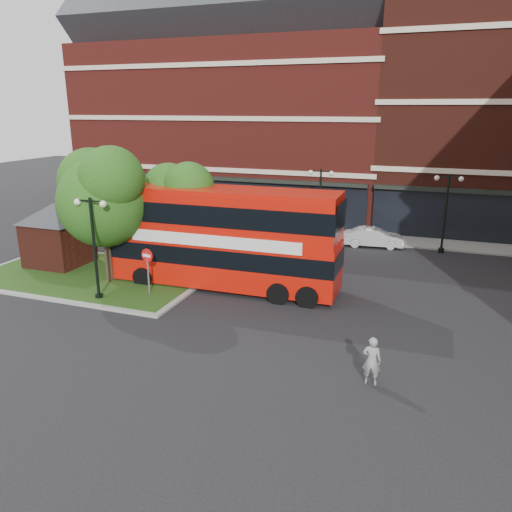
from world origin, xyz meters
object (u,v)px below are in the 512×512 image
at_px(bus, 223,231).
at_px(woman, 372,361).
at_px(car_silver, 295,229).
at_px(car_white, 373,237).

relative_size(bus, woman, 6.91).
bearing_deg(bus, woman, -41.05).
relative_size(woman, car_silver, 0.39).
xyz_separation_m(bus, car_white, (6.27, 10.50, -2.30)).
bearing_deg(car_white, car_silver, 82.83).
bearing_deg(car_white, woman, 179.76).
xyz_separation_m(car_silver, car_white, (5.44, 0.00, -0.11)).
height_order(woman, car_silver, woman).
bearing_deg(bus, car_silver, 84.50).
height_order(bus, woman, bus).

